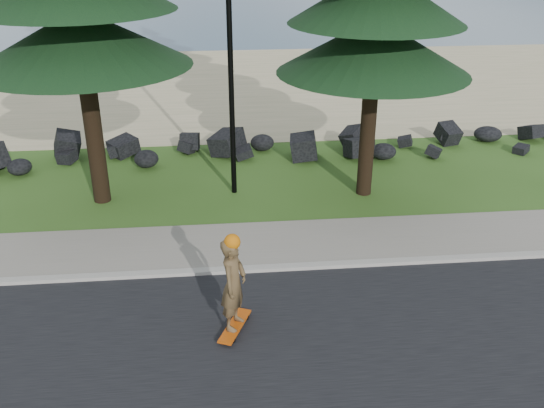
% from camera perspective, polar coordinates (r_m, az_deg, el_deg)
% --- Properties ---
extents(ground, '(160.00, 160.00, 0.00)m').
position_cam_1_polar(ground, '(13.74, -3.04, -4.40)').
color(ground, '#345B1C').
rests_on(ground, ground).
extents(road, '(160.00, 7.00, 0.02)m').
position_cam_1_polar(road, '(10.10, -1.78, -17.25)').
color(road, black).
rests_on(road, ground).
extents(kerb, '(160.00, 0.20, 0.10)m').
position_cam_1_polar(kerb, '(12.94, -2.86, -6.21)').
color(kerb, '#AEA79C').
rests_on(kerb, ground).
extents(sidewalk, '(160.00, 2.00, 0.08)m').
position_cam_1_polar(sidewalk, '(13.89, -3.09, -3.85)').
color(sidewalk, gray).
rests_on(sidewalk, ground).
extents(beach_sand, '(160.00, 15.00, 0.01)m').
position_cam_1_polar(beach_sand, '(27.26, -4.51, 11.06)').
color(beach_sand, tan).
rests_on(beach_sand, ground).
extents(seawall_boulders, '(60.00, 2.40, 1.10)m').
position_cam_1_polar(seawall_boulders, '(18.79, -3.85, 4.18)').
color(seawall_boulders, black).
rests_on(seawall_boulders, ground).
extents(lamp_post, '(0.25, 0.14, 8.14)m').
position_cam_1_polar(lamp_post, '(15.33, -4.00, 15.34)').
color(lamp_post, black).
rests_on(lamp_post, ground).
extents(skateboarder, '(0.66, 1.08, 1.98)m').
position_cam_1_polar(skateboarder, '(10.75, -3.64, -7.58)').
color(skateboarder, '#C64A0B').
rests_on(skateboarder, ground).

